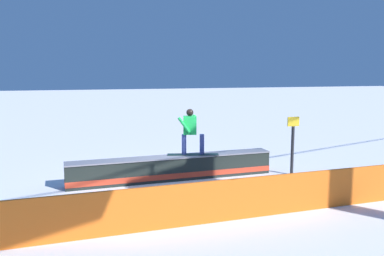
{
  "coord_description": "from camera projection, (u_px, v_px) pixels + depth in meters",
  "views": [
    {
      "loc": [
        2.76,
        11.67,
        3.33
      ],
      "look_at": [
        -0.32,
        0.99,
        1.72
      ],
      "focal_mm": 37.5,
      "sensor_mm": 36.0,
      "label": 1
    }
  ],
  "objects": [
    {
      "name": "grind_box",
      "position": [
        173.0,
        169.0,
        12.28
      ],
      "size": [
        6.39,
        0.89,
        0.73
      ],
      "color": "#202723",
      "rests_on": "ground_plane"
    },
    {
      "name": "safety_fence",
      "position": [
        212.0,
        202.0,
        8.77
      ],
      "size": [
        10.81,
        0.55,
        0.94
      ],
      "primitive_type": "cube",
      "rotation": [
        0.0,
        0.0,
        0.05
      ],
      "color": "orange",
      "rests_on": "ground_plane"
    },
    {
      "name": "trail_marker",
      "position": [
        293.0,
        144.0,
        12.76
      ],
      "size": [
        0.4,
        0.1,
        1.87
      ],
      "color": "#262628",
      "rests_on": "ground_plane"
    },
    {
      "name": "snowboarder",
      "position": [
        191.0,
        130.0,
        12.32
      ],
      "size": [
        1.6,
        0.68,
        1.43
      ],
      "color": "black",
      "rests_on": "grind_box"
    },
    {
      "name": "ground_plane",
      "position": [
        173.0,
        179.0,
        12.33
      ],
      "size": [
        120.0,
        120.0,
        0.0
      ],
      "primitive_type": "plane",
      "color": "white"
    }
  ]
}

